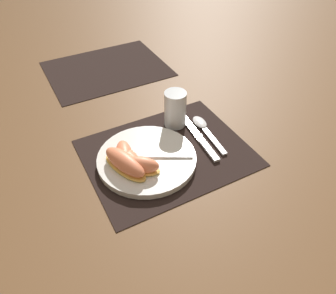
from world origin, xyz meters
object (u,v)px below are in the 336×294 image
(citrus_wedge_1, at_px, (129,161))
(citrus_wedge_2, at_px, (125,163))
(fork, at_px, (149,156))
(spoon, at_px, (203,127))
(knife, at_px, (199,137))
(plate, at_px, (147,159))
(citrus_wedge_0, at_px, (125,155))
(citrus_wedge_3, at_px, (140,166))
(juice_glass, at_px, (175,111))

(citrus_wedge_1, height_order, citrus_wedge_2, citrus_wedge_2)
(fork, bearing_deg, spoon, 13.62)
(knife, bearing_deg, citrus_wedge_1, -174.83)
(plate, relative_size, citrus_wedge_2, 1.76)
(spoon, bearing_deg, fork, -166.38)
(spoon, xyz_separation_m, citrus_wedge_0, (-0.25, -0.03, 0.03))
(fork, xyz_separation_m, citrus_wedge_1, (-0.06, -0.00, 0.01))
(plate, xyz_separation_m, citrus_wedge_3, (-0.03, -0.04, 0.03))
(citrus_wedge_3, bearing_deg, citrus_wedge_1, 117.03)
(juice_glass, height_order, fork, juice_glass)
(plate, bearing_deg, spoon, 12.78)
(juice_glass, distance_m, citrus_wedge_0, 0.21)
(spoon, distance_m, citrus_wedge_3, 0.25)
(juice_glass, bearing_deg, fork, -142.22)
(plate, relative_size, fork, 1.40)
(plate, distance_m, citrus_wedge_1, 0.06)
(fork, bearing_deg, citrus_wedge_2, -170.54)
(juice_glass, distance_m, spoon, 0.09)
(juice_glass, height_order, spoon, juice_glass)
(juice_glass, relative_size, spoon, 0.60)
(plate, bearing_deg, citrus_wedge_3, -132.13)
(citrus_wedge_0, height_order, citrus_wedge_3, citrus_wedge_3)
(knife, distance_m, citrus_wedge_0, 0.22)
(fork, relative_size, citrus_wedge_1, 1.47)
(juice_glass, distance_m, fork, 0.17)
(juice_glass, height_order, citrus_wedge_1, juice_glass)
(spoon, distance_m, fork, 0.20)
(spoon, xyz_separation_m, citrus_wedge_3, (-0.23, -0.08, 0.03))
(spoon, xyz_separation_m, fork, (-0.20, -0.05, 0.01))
(citrus_wedge_1, bearing_deg, citrus_wedge_2, -150.33)
(citrus_wedge_2, distance_m, citrus_wedge_3, 0.04)
(spoon, xyz_separation_m, citrus_wedge_1, (-0.25, -0.05, 0.03))
(citrus_wedge_3, bearing_deg, citrus_wedge_0, 108.94)
(citrus_wedge_1, xyz_separation_m, citrus_wedge_2, (-0.01, -0.01, 0.00))
(citrus_wedge_1, relative_size, citrus_wedge_2, 0.86)
(juice_glass, bearing_deg, citrus_wedge_2, -150.29)
(spoon, height_order, citrus_wedge_3, citrus_wedge_3)
(juice_glass, xyz_separation_m, citrus_wedge_2, (-0.20, -0.12, -0.01))
(fork, relative_size, citrus_wedge_2, 1.26)
(plate, xyz_separation_m, knife, (0.17, 0.01, -0.01))
(fork, height_order, citrus_wedge_3, citrus_wedge_3)
(citrus_wedge_3, bearing_deg, spoon, 19.53)
(juice_glass, distance_m, citrus_wedge_2, 0.23)
(citrus_wedge_0, bearing_deg, citrus_wedge_1, -84.70)
(citrus_wedge_1, distance_m, citrus_wedge_3, 0.04)
(spoon, height_order, citrus_wedge_2, citrus_wedge_2)
(knife, height_order, fork, fork)
(citrus_wedge_1, relative_size, citrus_wedge_3, 1.21)
(spoon, relative_size, citrus_wedge_0, 1.57)
(plate, height_order, citrus_wedge_2, citrus_wedge_2)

